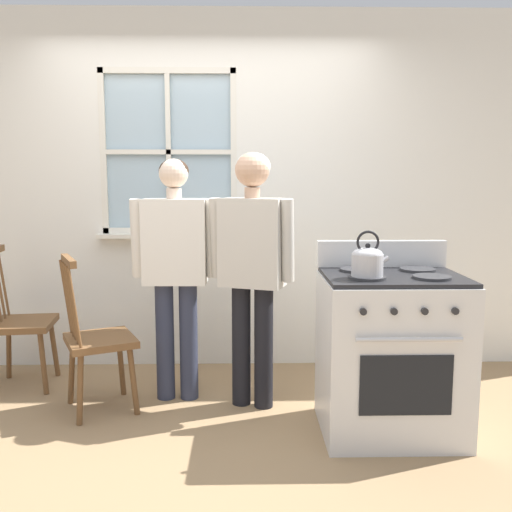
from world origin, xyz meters
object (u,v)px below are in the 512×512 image
(person_elderly_left, at_px, (175,258))
(person_teen_center, at_px, (252,254))
(stove, at_px, (390,352))
(potted_plant, at_px, (200,225))
(chair_by_window, at_px, (20,324))
(kettle, at_px, (368,260))
(chair_near_wall, at_px, (97,340))

(person_elderly_left, relative_size, person_teen_center, 0.98)
(stove, xyz_separation_m, potted_plant, (-1.17, 1.16, 0.64))
(chair_by_window, xyz_separation_m, kettle, (2.23, -0.90, 0.57))
(person_elderly_left, height_order, person_teen_center, person_teen_center)
(chair_by_window, bearing_deg, kettle, -118.02)
(person_elderly_left, xyz_separation_m, stove, (1.29, -0.52, -0.48))
(chair_by_window, distance_m, chair_near_wall, 0.77)
(chair_near_wall, xyz_separation_m, person_teen_center, (0.98, 0.05, 0.54))
(person_teen_center, height_order, potted_plant, person_teen_center)
(stove, bearing_deg, kettle, -143.20)
(chair_by_window, height_order, chair_near_wall, same)
(person_elderly_left, height_order, potted_plant, person_elderly_left)
(person_teen_center, distance_m, potted_plant, 0.87)
(person_teen_center, relative_size, potted_plant, 7.68)
(chair_by_window, bearing_deg, chair_near_wall, -129.73)
(person_teen_center, height_order, stove, person_teen_center)
(chair_by_window, distance_m, potted_plant, 1.45)
(chair_near_wall, bearing_deg, kettle, -131.09)
(chair_near_wall, bearing_deg, person_teen_center, -111.67)
(chair_by_window, bearing_deg, person_elderly_left, -108.39)
(chair_by_window, height_order, kettle, kettle)
(chair_near_wall, relative_size, stove, 0.91)
(chair_by_window, distance_m, person_elderly_left, 1.25)
(chair_by_window, height_order, potted_plant, potted_plant)
(person_teen_center, height_order, kettle, person_teen_center)
(kettle, relative_size, potted_plant, 1.17)
(chair_near_wall, xyz_separation_m, stove, (1.76, -0.34, 0.02))
(person_teen_center, xyz_separation_m, kettle, (0.61, -0.52, 0.03))
(stove, xyz_separation_m, kettle, (-0.18, -0.13, 0.55))
(person_teen_center, bearing_deg, chair_near_wall, -157.37)
(person_teen_center, distance_m, stove, 1.02)
(chair_by_window, relative_size, potted_plant, 4.70)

